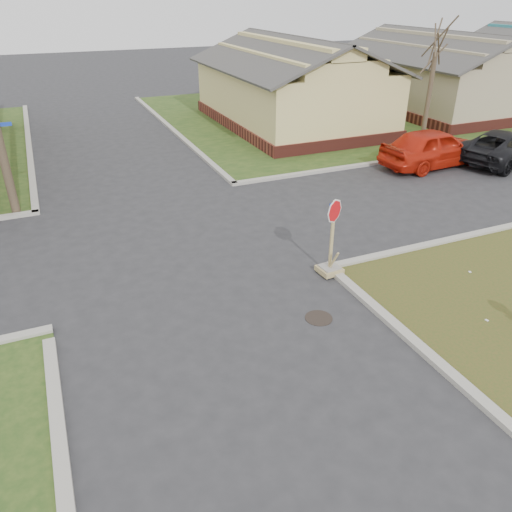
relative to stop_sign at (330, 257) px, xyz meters
name	(u,v)px	position (x,y,z in m)	size (l,w,h in m)	color
ground	(222,329)	(-3.48, -1.19, -0.50)	(120.00, 120.00, 0.00)	#29292C
verge_far_right	(440,103)	(18.52, 16.81, -0.48)	(37.00, 19.00, 0.05)	#264217
curbs	(167,239)	(-3.48, 3.81, -0.50)	(80.00, 40.00, 0.12)	#A4A094
manhole	(319,318)	(-1.28, -1.69, -0.50)	(0.64, 0.64, 0.01)	black
side_house_yellow	(291,84)	(6.52, 15.31, 1.69)	(7.60, 11.60, 4.70)	maroon
side_house_tan	(437,73)	(16.52, 15.31, 1.69)	(7.60, 11.60, 4.70)	maroon
tree_mid_right	(428,100)	(10.52, 9.01, 1.65)	(0.22, 0.22, 4.20)	#3A2D21
stop_sign	(330,257)	(0.00, 0.00, 0.00)	(0.60, 0.58, 2.10)	tan
red_sedan	(433,148)	(8.74, 6.25, 0.31)	(1.93, 4.80, 1.64)	red
dark_pickup	(504,147)	(12.00, 5.52, 0.19)	(2.29, 4.96, 1.38)	black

